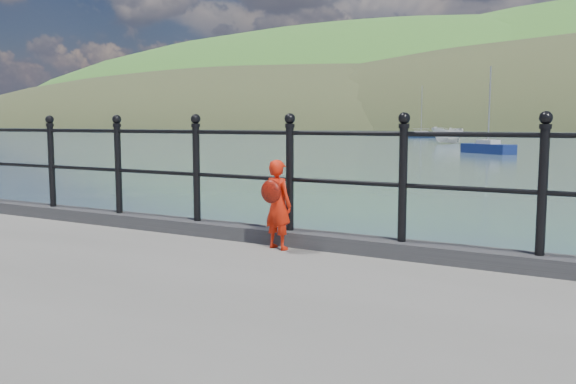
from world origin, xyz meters
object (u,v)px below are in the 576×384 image
Objects in this scene: child at (277,204)px; launch_white at (448,135)px; railing at (241,163)px; sailboat_port at (488,149)px; sailboat_left at (421,135)px.

child is 60.98m from launch_white.
railing is at bearing -9.77° from child.
railing is at bearing -53.56° from launch_white.
railing is 40.74m from sailboat_port.
railing reaches higher than child.
launch_white is 0.73× the size of sailboat_port.
sailboat_left reaches higher than child.
railing is 20.37× the size of child.
sailboat_port is at bearing -77.24° from sailboat_left.
sailboat_port is (8.03, -18.69, -0.56)m from launch_white.
sailboat_left is at bearing 136.96° from launch_white.
railing is 2.33× the size of sailboat_left.
launch_white is (-13.80, 58.99, -0.92)m from railing.
railing is 60.59m from launch_white.
railing is at bearing -47.21° from sailboat_port.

